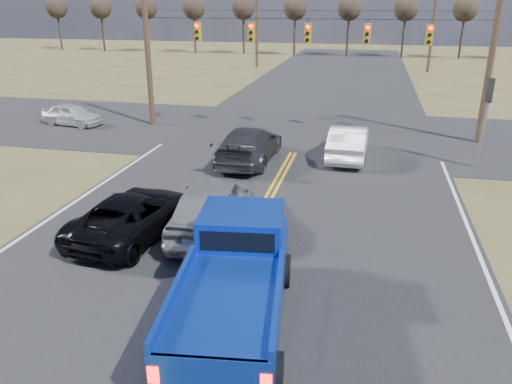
% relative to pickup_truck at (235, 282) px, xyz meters
% --- Properties ---
extents(ground, '(160.00, 160.00, 0.00)m').
position_rel_pickup_truck_xyz_m(ground, '(-0.78, -0.32, -1.07)').
color(ground, brown).
rests_on(ground, ground).
extents(road_main, '(14.00, 120.00, 0.02)m').
position_rel_pickup_truck_xyz_m(road_main, '(-0.78, 9.68, -1.07)').
color(road_main, '#28282B').
rests_on(road_main, ground).
extents(road_cross, '(120.00, 12.00, 0.02)m').
position_rel_pickup_truck_xyz_m(road_cross, '(-0.78, 17.68, -1.07)').
color(road_cross, '#28282B').
rests_on(road_cross, ground).
extents(signal_gantry, '(19.60, 4.83, 10.00)m').
position_rel_pickup_truck_xyz_m(signal_gantry, '(-0.27, 17.47, 4.00)').
color(signal_gantry, '#473323').
rests_on(signal_gantry, ground).
extents(utility_poles, '(19.60, 58.32, 10.00)m').
position_rel_pickup_truck_xyz_m(utility_poles, '(-0.78, 16.68, 4.16)').
color(utility_poles, '#473323').
rests_on(utility_poles, ground).
extents(treeline, '(87.00, 117.80, 7.40)m').
position_rel_pickup_truck_xyz_m(treeline, '(-0.78, 26.64, 4.63)').
color(treeline, '#33261C').
rests_on(treeline, ground).
extents(pickup_truck, '(2.92, 6.09, 2.20)m').
position_rel_pickup_truck_xyz_m(pickup_truck, '(0.00, 0.00, 0.00)').
color(pickup_truck, black).
rests_on(pickup_truck, ground).
extents(silver_suv, '(2.51, 5.35, 1.77)m').
position_rel_pickup_truck_xyz_m(silver_suv, '(-1.96, 4.62, -0.18)').
color(silver_suv, gray).
rests_on(silver_suv, ground).
extents(black_suv, '(2.85, 5.17, 1.37)m').
position_rel_pickup_truck_xyz_m(black_suv, '(-4.26, 3.74, -0.38)').
color(black_suv, black).
rests_on(black_suv, ground).
extents(white_car_queue, '(1.75, 4.72, 1.54)m').
position_rel_pickup_truck_xyz_m(white_car_queue, '(1.80, 13.46, -0.30)').
color(white_car_queue, white).
rests_on(white_car_queue, ground).
extents(dgrey_car_queue, '(2.33, 5.45, 1.57)m').
position_rel_pickup_truck_xyz_m(dgrey_car_queue, '(-2.55, 11.94, -0.29)').
color(dgrey_car_queue, '#303035').
rests_on(dgrey_car_queue, ground).
extents(cross_car_west, '(2.09, 3.89, 1.26)m').
position_rel_pickup_truck_xyz_m(cross_car_west, '(-14.34, 16.56, -0.44)').
color(cross_car_west, silver).
rests_on(cross_car_west, ground).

